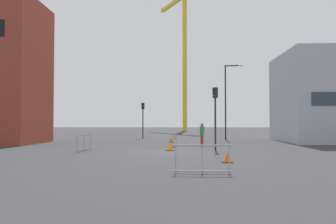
{
  "coord_description": "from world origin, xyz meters",
  "views": [
    {
      "loc": [
        1.02,
        -19.07,
        1.94
      ],
      "look_at": [
        0.0,
        4.42,
        2.63
      ],
      "focal_mm": 33.42,
      "sensor_mm": 36.0,
      "label": 1
    }
  ],
  "objects_px": {
    "traffic_cone_by_barrier": "(227,158)",
    "construction_crane": "(184,43)",
    "traffic_light_far": "(143,115)",
    "traffic_light_corner": "(215,108)",
    "traffic_cone_orange": "(170,146)",
    "traffic_cone_striped": "(171,140)",
    "pedestrian_walking": "(202,132)",
    "streetlamp_tall": "(227,96)"
  },
  "relations": [
    {
      "from": "traffic_light_far",
      "to": "traffic_cone_by_barrier",
      "type": "height_order",
      "value": "traffic_light_far"
    },
    {
      "from": "traffic_light_corner",
      "to": "pedestrian_walking",
      "type": "height_order",
      "value": "traffic_light_corner"
    },
    {
      "from": "traffic_cone_by_barrier",
      "to": "traffic_cone_orange",
      "type": "xyz_separation_m",
      "value": [
        -2.92,
        5.86,
        0.05
      ]
    },
    {
      "from": "streetlamp_tall",
      "to": "traffic_cone_striped",
      "type": "bearing_deg",
      "value": -143.24
    },
    {
      "from": "traffic_light_far",
      "to": "traffic_cone_striped",
      "type": "xyz_separation_m",
      "value": [
        3.33,
        -6.1,
        -2.46
      ]
    },
    {
      "from": "construction_crane",
      "to": "traffic_light_far",
      "type": "relative_size",
      "value": 7.05
    },
    {
      "from": "construction_crane",
      "to": "pedestrian_walking",
      "type": "distance_m",
      "value": 41.62
    },
    {
      "from": "traffic_light_far",
      "to": "traffic_cone_by_barrier",
      "type": "bearing_deg",
      "value": -71.89
    },
    {
      "from": "construction_crane",
      "to": "traffic_cone_striped",
      "type": "bearing_deg",
      "value": -92.46
    },
    {
      "from": "traffic_light_corner",
      "to": "traffic_cone_orange",
      "type": "xyz_separation_m",
      "value": [
        -3.03,
        -0.37,
        -2.53
      ]
    },
    {
      "from": "pedestrian_walking",
      "to": "traffic_cone_orange",
      "type": "bearing_deg",
      "value": -119.6
    },
    {
      "from": "construction_crane",
      "to": "traffic_light_corner",
      "type": "distance_m",
      "value": 44.56
    },
    {
      "from": "streetlamp_tall",
      "to": "construction_crane",
      "type": "bearing_deg",
      "value": 98.0
    },
    {
      "from": "streetlamp_tall",
      "to": "traffic_cone_orange",
      "type": "xyz_separation_m",
      "value": [
        -5.56,
        -12.01,
        -4.3
      ]
    },
    {
      "from": "traffic_light_corner",
      "to": "traffic_cone_by_barrier",
      "type": "xyz_separation_m",
      "value": [
        -0.11,
        -6.23,
        -2.58
      ]
    },
    {
      "from": "construction_crane",
      "to": "traffic_cone_striped",
      "type": "relative_size",
      "value": 58.13
    },
    {
      "from": "traffic_light_far",
      "to": "pedestrian_walking",
      "type": "height_order",
      "value": "traffic_light_far"
    },
    {
      "from": "traffic_cone_orange",
      "to": "traffic_light_corner",
      "type": "bearing_deg",
      "value": 6.97
    },
    {
      "from": "streetlamp_tall",
      "to": "traffic_cone_orange",
      "type": "relative_size",
      "value": 12.94
    },
    {
      "from": "streetlamp_tall",
      "to": "pedestrian_walking",
      "type": "distance_m",
      "value": 9.11
    },
    {
      "from": "pedestrian_walking",
      "to": "traffic_cone_by_barrier",
      "type": "relative_size",
      "value": 3.54
    },
    {
      "from": "traffic_light_far",
      "to": "traffic_cone_orange",
      "type": "height_order",
      "value": "traffic_light_far"
    },
    {
      "from": "traffic_light_far",
      "to": "traffic_light_corner",
      "type": "bearing_deg",
      "value": -64.05
    },
    {
      "from": "streetlamp_tall",
      "to": "traffic_cone_by_barrier",
      "type": "distance_m",
      "value": 18.57
    },
    {
      "from": "construction_crane",
      "to": "pedestrian_walking",
      "type": "height_order",
      "value": "construction_crane"
    },
    {
      "from": "traffic_light_corner",
      "to": "traffic_cone_striped",
      "type": "relative_size",
      "value": 8.71
    },
    {
      "from": "traffic_cone_orange",
      "to": "pedestrian_walking",
      "type": "bearing_deg",
      "value": 60.4
    },
    {
      "from": "pedestrian_walking",
      "to": "streetlamp_tall",
      "type": "bearing_deg",
      "value": 67.9
    },
    {
      "from": "traffic_light_far",
      "to": "traffic_cone_orange",
      "type": "distance_m",
      "value": 14.46
    },
    {
      "from": "pedestrian_walking",
      "to": "traffic_cone_by_barrier",
      "type": "xyz_separation_m",
      "value": [
        0.53,
        -10.07,
        -0.83
      ]
    },
    {
      "from": "streetlamp_tall",
      "to": "traffic_cone_striped",
      "type": "distance_m",
      "value": 8.38
    },
    {
      "from": "traffic_cone_by_barrier",
      "to": "construction_crane",
      "type": "bearing_deg",
      "value": 91.93
    },
    {
      "from": "construction_crane",
      "to": "traffic_cone_by_barrier",
      "type": "relative_size",
      "value": 54.86
    },
    {
      "from": "traffic_cone_orange",
      "to": "traffic_cone_striped",
      "type": "xyz_separation_m",
      "value": [
        -0.18,
        7.72,
        -0.06
      ]
    },
    {
      "from": "traffic_cone_striped",
      "to": "construction_crane",
      "type": "bearing_deg",
      "value": 87.54
    },
    {
      "from": "construction_crane",
      "to": "traffic_cone_striped",
      "type": "distance_m",
      "value": 38.83
    },
    {
      "from": "traffic_light_corner",
      "to": "traffic_cone_by_barrier",
      "type": "distance_m",
      "value": 6.74
    },
    {
      "from": "streetlamp_tall",
      "to": "traffic_cone_striped",
      "type": "xyz_separation_m",
      "value": [
        -5.74,
        -4.29,
        -4.36
      ]
    },
    {
      "from": "pedestrian_walking",
      "to": "traffic_cone_by_barrier",
      "type": "bearing_deg",
      "value": -86.99
    },
    {
      "from": "traffic_light_corner",
      "to": "pedestrian_walking",
      "type": "bearing_deg",
      "value": 99.44
    },
    {
      "from": "traffic_light_corner",
      "to": "traffic_cone_orange",
      "type": "height_order",
      "value": "traffic_light_corner"
    },
    {
      "from": "construction_crane",
      "to": "traffic_light_corner",
      "type": "height_order",
      "value": "construction_crane"
    }
  ]
}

